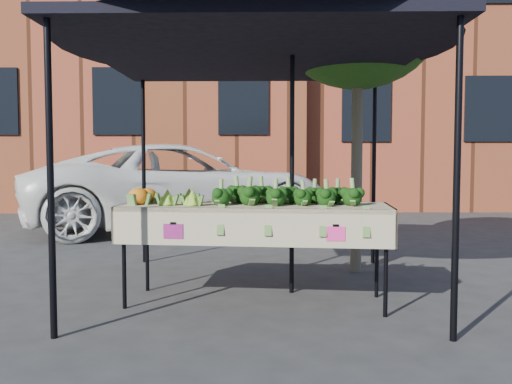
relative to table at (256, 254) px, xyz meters
name	(u,v)px	position (x,y,z in m)	size (l,w,h in m)	color
ground	(261,305)	(0.05, -0.07, -0.45)	(90.00, 90.00, 0.00)	#29292B
table	(256,254)	(0.00, 0.00, 0.00)	(2.46, 1.02, 0.90)	#B9A98E
canopy	(256,153)	(0.00, 0.45, 0.92)	(3.16, 3.16, 2.74)	black
broccoli_heap	(286,191)	(0.27, 0.03, 0.57)	(1.35, 0.55, 0.24)	black
romanesco_cluster	(182,194)	(-0.67, -0.01, 0.54)	(0.41, 0.45, 0.18)	#9FBA37
cauliflower_pair	(143,195)	(-1.04, 0.07, 0.53)	(0.21, 0.41, 0.16)	orange
vehicle	(181,76)	(-1.49, 5.18, 2.41)	(2.64, 1.59, 5.73)	white
street_tree	(357,111)	(1.14, 1.37, 1.41)	(1.88, 1.88, 3.71)	#1E4C14
building_left	(105,57)	(-4.95, 11.93, 4.05)	(12.00, 8.00, 9.00)	brown
building_right	(485,67)	(7.05, 12.43, 3.80)	(12.00, 8.00, 8.50)	brown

